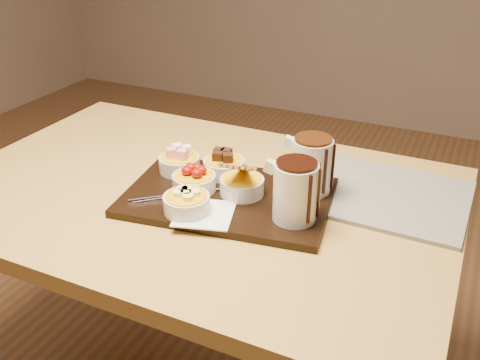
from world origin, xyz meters
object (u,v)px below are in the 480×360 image
at_px(serving_board, 228,197).
at_px(bowl_strawberries, 194,182).
at_px(newspaper, 381,194).
at_px(dining_table, 198,224).
at_px(pitcher_milk_chocolate, 311,166).
at_px(pitcher_dark_chocolate, 295,192).

height_order(serving_board, bowl_strawberries, bowl_strawberries).
xyz_separation_m(serving_board, newspaper, (0.31, 0.17, -0.00)).
xyz_separation_m(dining_table, pitcher_milk_chocolate, (0.26, 0.08, 0.18)).
bearing_deg(pitcher_milk_chocolate, newspaper, 18.81).
bearing_deg(serving_board, pitcher_dark_chocolate, -19.98).
height_order(pitcher_dark_chocolate, newspaper, pitcher_dark_chocolate).
bearing_deg(serving_board, bowl_strawberries, -176.42).
bearing_deg(dining_table, pitcher_dark_chocolate, -11.10).
distance_m(dining_table, bowl_strawberries, 0.14).
height_order(bowl_strawberries, pitcher_milk_chocolate, pitcher_milk_chocolate).
relative_size(pitcher_dark_chocolate, pitcher_milk_chocolate, 1.00).
distance_m(serving_board, bowl_strawberries, 0.08).
xyz_separation_m(serving_board, bowl_strawberries, (-0.08, -0.02, 0.03)).
distance_m(bowl_strawberries, newspaper, 0.43).
distance_m(dining_table, pitcher_dark_chocolate, 0.32).
xyz_separation_m(pitcher_milk_chocolate, newspaper, (0.15, 0.08, -0.08)).
bearing_deg(bowl_strawberries, serving_board, 11.74).
distance_m(bowl_strawberries, pitcher_milk_chocolate, 0.27).
relative_size(bowl_strawberries, pitcher_milk_chocolate, 0.80).
height_order(pitcher_dark_chocolate, pitcher_milk_chocolate, same).
bearing_deg(dining_table, bowl_strawberries, -66.55).
relative_size(serving_board, bowl_strawberries, 4.60).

